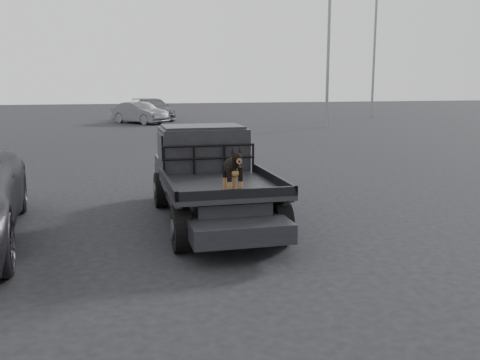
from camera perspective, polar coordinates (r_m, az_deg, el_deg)
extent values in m
plane|color=black|center=(8.24, -5.34, -8.65)|extent=(120.00, 120.00, 0.00)
imported|color=#4F5055|center=(35.45, -10.66, 7.05)|extent=(3.69, 4.21, 1.38)
imported|color=#4F4E54|center=(38.53, -9.27, 7.45)|extent=(2.94, 5.45, 1.50)
cylinder|color=slate|center=(32.71, 9.56, 18.37)|extent=(0.18, 0.18, 14.53)
cylinder|color=slate|center=(41.81, 14.30, 16.65)|extent=(0.18, 0.18, 14.83)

